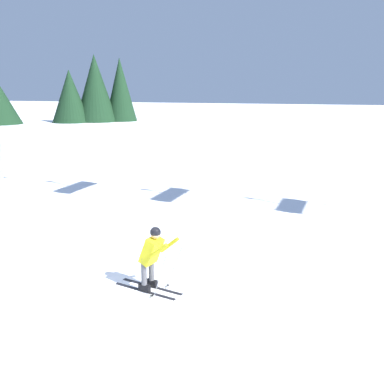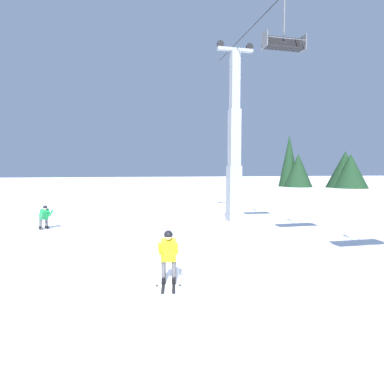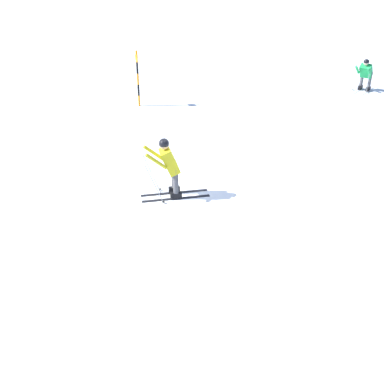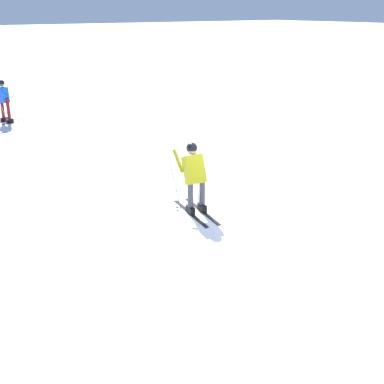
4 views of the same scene
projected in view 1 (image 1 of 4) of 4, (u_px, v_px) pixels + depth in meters
The scene contains 3 objects.
ground_plane at pixel (97, 293), 10.16m from camera, with size 260.00×260.00×0.00m, color white.
skier_carving_main at pixel (152, 254), 10.11m from camera, with size 1.73×0.81×1.69m.
tree_line_ridge at pixel (29, 94), 58.98m from camera, with size 23.54×22.61×9.72m.
Camera 1 is at (5.24, -8.06, 4.59)m, focal length 41.44 mm.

